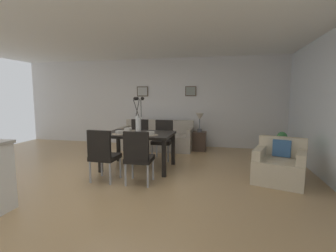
% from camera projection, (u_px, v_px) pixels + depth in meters
% --- Properties ---
extents(ground_plane, '(9.00, 9.00, 0.00)m').
position_uv_depth(ground_plane, '(118.00, 178.00, 4.48)').
color(ground_plane, tan).
extents(back_wall_panel, '(9.00, 0.10, 2.60)m').
position_uv_depth(back_wall_panel, '(161.00, 102.00, 7.47)').
color(back_wall_panel, silver).
rests_on(back_wall_panel, ground).
extents(ceiling_panel, '(9.00, 7.20, 0.08)m').
position_uv_depth(ceiling_panel, '(123.00, 34.00, 4.55)').
color(ceiling_panel, white).
extents(dining_table, '(1.40, 0.97, 0.74)m').
position_uv_depth(dining_table, '(139.00, 137.00, 5.02)').
color(dining_table, black).
rests_on(dining_table, ground).
extents(dining_chair_near_left, '(0.46, 0.46, 0.92)m').
position_uv_depth(dining_chair_near_left, '(103.00, 153.00, 4.23)').
color(dining_chair_near_left, black).
rests_on(dining_chair_near_left, ground).
extents(dining_chair_near_right, '(0.46, 0.46, 0.92)m').
position_uv_depth(dining_chair_near_right, '(139.00, 136.00, 5.98)').
color(dining_chair_near_right, black).
rests_on(dining_chair_near_right, ground).
extents(dining_chair_far_left, '(0.46, 0.46, 0.92)m').
position_uv_depth(dining_chair_far_left, '(138.00, 155.00, 4.10)').
color(dining_chair_far_left, black).
rests_on(dining_chair_far_left, ground).
extents(dining_chair_far_right, '(0.45, 0.45, 0.92)m').
position_uv_depth(dining_chair_far_right, '(163.00, 138.00, 5.82)').
color(dining_chair_far_right, black).
rests_on(dining_chair_far_right, ground).
extents(centerpiece_vase, '(0.21, 0.23, 0.73)m').
position_uv_depth(centerpiece_vase, '(138.00, 119.00, 4.98)').
color(centerpiece_vase, silver).
rests_on(centerpiece_vase, dining_table).
extents(placemat_near_left, '(0.32, 0.32, 0.01)m').
position_uv_depth(placemat_near_left, '(120.00, 134.00, 4.87)').
color(placemat_near_left, '#7F705B').
rests_on(placemat_near_left, dining_table).
extents(bowl_near_left, '(0.17, 0.17, 0.07)m').
position_uv_depth(bowl_near_left, '(120.00, 132.00, 4.86)').
color(bowl_near_left, '#B2ADA3').
rests_on(bowl_near_left, dining_table).
extents(placemat_near_right, '(0.32, 0.32, 0.01)m').
position_uv_depth(placemat_near_right, '(128.00, 131.00, 5.29)').
color(placemat_near_right, '#7F705B').
rests_on(placemat_near_right, dining_table).
extents(bowl_near_right, '(0.17, 0.17, 0.07)m').
position_uv_depth(bowl_near_right, '(128.00, 129.00, 5.29)').
color(bowl_near_right, '#B2ADA3').
rests_on(bowl_near_right, dining_table).
extents(placemat_far_left, '(0.32, 0.32, 0.01)m').
position_uv_depth(placemat_far_left, '(150.00, 135.00, 4.73)').
color(placemat_far_left, '#7F705B').
rests_on(placemat_far_left, dining_table).
extents(bowl_far_left, '(0.17, 0.17, 0.07)m').
position_uv_depth(bowl_far_left, '(150.00, 133.00, 4.73)').
color(bowl_far_left, '#B2ADA3').
rests_on(bowl_far_left, dining_table).
extents(sofa, '(2.01, 0.84, 0.80)m').
position_uv_depth(sofa, '(157.00, 139.00, 6.95)').
color(sofa, '#A89E8E').
rests_on(sofa, ground).
extents(side_table, '(0.36, 0.36, 0.52)m').
position_uv_depth(side_table, '(199.00, 141.00, 6.74)').
color(side_table, '#3D2D23').
rests_on(side_table, ground).
extents(table_lamp, '(0.22, 0.22, 0.51)m').
position_uv_depth(table_lamp, '(200.00, 118.00, 6.66)').
color(table_lamp, '#4C4C51').
rests_on(table_lamp, side_table).
extents(armchair, '(1.01, 1.01, 0.75)m').
position_uv_depth(armchair, '(280.00, 165.00, 4.28)').
color(armchair, beige).
rests_on(armchair, ground).
extents(framed_picture_left, '(0.35, 0.03, 0.30)m').
position_uv_depth(framed_picture_left, '(143.00, 91.00, 7.49)').
color(framed_picture_left, '#473828').
extents(framed_picture_center, '(0.32, 0.03, 0.29)m').
position_uv_depth(framed_picture_center, '(191.00, 91.00, 7.17)').
color(framed_picture_center, '#473828').
extents(potted_plant, '(0.36, 0.36, 0.67)m').
position_uv_depth(potted_plant, '(279.00, 144.00, 5.72)').
color(potted_plant, silver).
rests_on(potted_plant, ground).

